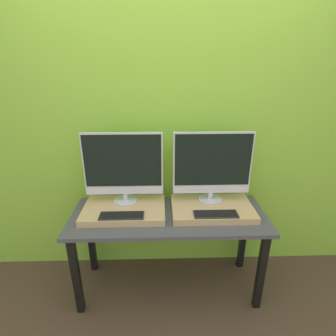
{
  "coord_description": "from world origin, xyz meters",
  "views": [
    {
      "loc": [
        -0.05,
        -1.43,
        1.76
      ],
      "look_at": [
        0.0,
        0.41,
        1.03
      ],
      "focal_mm": 28.0,
      "sensor_mm": 36.0,
      "label": 1
    }
  ],
  "objects_px": {
    "monitor_left": "(123,167)",
    "keyboard_right": "(216,214)",
    "monitor_right": "(212,166)",
    "keyboard_left": "(122,216)"
  },
  "relations": [
    {
      "from": "monitor_left",
      "to": "keyboard_right",
      "type": "xyz_separation_m",
      "value": [
        0.67,
        -0.23,
        -0.28
      ]
    },
    {
      "from": "monitor_left",
      "to": "monitor_right",
      "type": "distance_m",
      "value": 0.67
    },
    {
      "from": "monitor_left",
      "to": "keyboard_left",
      "type": "relative_size",
      "value": 1.89
    },
    {
      "from": "monitor_left",
      "to": "keyboard_right",
      "type": "bearing_deg",
      "value": -18.57
    },
    {
      "from": "monitor_left",
      "to": "keyboard_left",
      "type": "distance_m",
      "value": 0.36
    },
    {
      "from": "monitor_left",
      "to": "monitor_right",
      "type": "xyz_separation_m",
      "value": [
        0.67,
        0.0,
        0.0
      ]
    },
    {
      "from": "keyboard_left",
      "to": "keyboard_right",
      "type": "xyz_separation_m",
      "value": [
        0.67,
        0.0,
        0.0
      ]
    },
    {
      "from": "keyboard_left",
      "to": "keyboard_right",
      "type": "distance_m",
      "value": 0.67
    },
    {
      "from": "keyboard_left",
      "to": "monitor_left",
      "type": "bearing_deg",
      "value": 90.0
    },
    {
      "from": "keyboard_left",
      "to": "monitor_right",
      "type": "height_order",
      "value": "monitor_right"
    }
  ]
}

